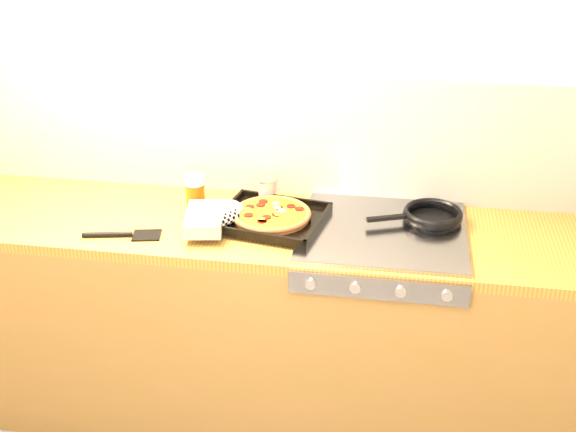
% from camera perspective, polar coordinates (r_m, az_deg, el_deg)
% --- Properties ---
extents(room_shell, '(3.20, 3.20, 3.20)m').
position_cam_1_polar(room_shell, '(2.87, -0.98, 6.43)').
color(room_shell, white).
rests_on(room_shell, ground).
extents(counter_run, '(3.20, 0.62, 0.90)m').
position_cam_1_polar(counter_run, '(2.94, -1.87, -8.45)').
color(counter_run, brown).
rests_on(counter_run, ground).
extents(stovetop, '(0.60, 0.56, 0.02)m').
position_cam_1_polar(stovetop, '(2.66, 7.52, -1.22)').
color(stovetop, gray).
rests_on(stovetop, counter_run).
extents(pizza_on_tray, '(0.53, 0.42, 0.06)m').
position_cam_1_polar(pizza_on_tray, '(2.68, -2.74, 0.03)').
color(pizza_on_tray, black).
rests_on(pizza_on_tray, stovetop).
extents(frying_pan, '(0.39, 0.29, 0.04)m').
position_cam_1_polar(frying_pan, '(2.74, 11.27, 0.03)').
color(frying_pan, black).
rests_on(frying_pan, stovetop).
extents(tomato_can, '(0.09, 0.09, 0.10)m').
position_cam_1_polar(tomato_can, '(2.85, -1.66, 1.98)').
color(tomato_can, '#A60D12').
rests_on(tomato_can, counter_run).
extents(juice_glass, '(0.08, 0.08, 0.13)m').
position_cam_1_polar(juice_glass, '(2.83, -7.35, 1.96)').
color(juice_glass, '#E1480D').
rests_on(juice_glass, counter_run).
extents(wooden_spoon, '(0.30, 0.10, 0.02)m').
position_cam_1_polar(wooden_spoon, '(2.83, 0.45, 0.88)').
color(wooden_spoon, '#B1714B').
rests_on(wooden_spoon, counter_run).
extents(black_spatula, '(0.29, 0.11, 0.02)m').
position_cam_1_polar(black_spatula, '(2.68, -12.86, -1.46)').
color(black_spatula, black).
rests_on(black_spatula, counter_run).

